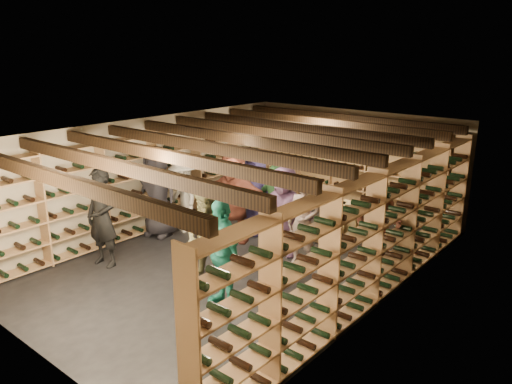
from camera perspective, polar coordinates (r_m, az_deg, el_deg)
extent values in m
plane|color=black|center=(9.47, -1.29, -7.57)|extent=(8.00, 8.00, 0.00)
cube|color=tan|center=(12.24, 11.11, 3.61)|extent=(5.50, 0.02, 2.40)
cube|color=tan|center=(6.77, -24.47, -8.18)|extent=(5.50, 0.02, 2.40)
cube|color=tan|center=(10.99, -12.20, 2.09)|extent=(0.02, 8.00, 2.40)
cube|color=tan|center=(7.62, 14.49, -4.47)|extent=(0.02, 8.00, 2.40)
cube|color=beige|center=(8.77, -1.39, 6.91)|extent=(5.50, 8.00, 0.01)
cube|color=black|center=(6.64, -21.70, 1.41)|extent=(5.40, 0.12, 0.18)
cube|color=black|center=(7.08, -15.53, 2.85)|extent=(5.40, 0.12, 0.18)
cube|color=black|center=(7.59, -10.13, 4.09)|extent=(5.40, 0.12, 0.18)
cube|color=black|center=(8.17, -5.44, 5.14)|extent=(5.40, 0.12, 0.18)
cube|color=black|center=(8.79, -1.38, 6.01)|extent=(5.40, 0.12, 0.18)
cube|color=black|center=(9.46, 2.14, 6.74)|extent=(5.40, 0.12, 0.18)
cube|color=black|center=(10.16, 5.19, 7.35)|extent=(5.40, 0.12, 0.18)
cube|color=black|center=(10.88, 7.85, 7.87)|extent=(5.40, 0.12, 0.18)
cube|color=black|center=(11.62, 10.18, 8.30)|extent=(5.40, 0.12, 0.18)
cube|color=#A1774E|center=(10.88, -11.58, 1.31)|extent=(0.32, 7.50, 2.15)
cube|color=#A1774E|center=(7.73, 13.23, -5.05)|extent=(0.32, 7.50, 2.15)
cube|color=#A1774E|center=(12.12, 10.68, 2.90)|extent=(4.70, 0.30, 2.15)
cube|color=tan|center=(10.87, 10.15, -4.10)|extent=(0.57, 0.46, 0.17)
cube|color=tan|center=(10.81, 10.20, -3.26)|extent=(0.57, 0.46, 0.17)
cube|color=tan|center=(10.76, 10.24, -2.41)|extent=(0.57, 0.46, 0.17)
cube|color=tan|center=(10.71, 10.29, -1.55)|extent=(0.57, 0.46, 0.17)
cube|color=tan|center=(10.78, 8.72, -4.22)|extent=(0.59, 0.49, 0.17)
cube|color=tan|center=(10.72, 8.76, -3.37)|extent=(0.59, 0.49, 0.17)
cube|color=tan|center=(10.67, 8.80, -2.51)|extent=(0.59, 0.49, 0.17)
cube|color=tan|center=(10.61, 8.84, -1.64)|extent=(0.59, 0.49, 0.17)
cube|color=tan|center=(10.27, 8.35, -5.25)|extent=(0.53, 0.38, 0.17)
imported|color=black|center=(10.48, -11.20, 0.06)|extent=(1.03, 0.76, 1.91)
imported|color=black|center=(9.29, -17.18, -2.80)|extent=(0.72, 0.54, 1.81)
imported|color=brown|center=(8.34, -5.64, -5.05)|extent=(0.86, 0.71, 1.61)
imported|color=#1E7C6B|center=(7.55, -3.93, -6.97)|extent=(1.08, 0.73, 1.71)
imported|color=brown|center=(10.04, -2.62, -0.43)|extent=(1.80, 0.79, 1.88)
imported|color=#251F4A|center=(10.45, -0.03, -0.22)|extent=(0.89, 0.63, 1.71)
imported|color=gray|center=(8.94, 5.43, -3.48)|extent=(0.67, 0.51, 1.63)
imported|color=#442218|center=(8.81, 13.66, -3.65)|extent=(0.94, 0.77, 1.79)
imported|color=#B2AFA4|center=(10.69, -8.37, -0.34)|extent=(1.17, 0.91, 1.60)
imported|color=#244F27|center=(9.94, 2.13, -1.40)|extent=(0.98, 0.47, 1.62)
imported|color=slate|center=(9.43, 3.19, -2.07)|extent=(1.63, 0.64, 1.72)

